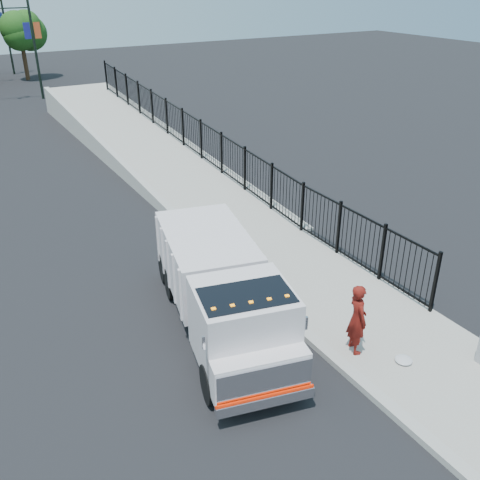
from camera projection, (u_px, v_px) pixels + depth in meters
ground at (282, 316)px, 14.72m from camera, size 120.00×120.00×0.00m
sidewalk at (386, 331)px, 14.02m from camera, size 3.55×12.00×0.12m
curb at (328, 354)px, 13.14m from camera, size 0.30×12.00×0.16m
ramp at (144, 153)px, 28.04m from camera, size 3.95×24.06×3.19m
iron_fence at (201, 152)px, 25.19m from camera, size 0.10×28.00×1.80m
truck at (222, 289)px, 13.51m from camera, size 3.62×7.14×2.34m
worker at (357, 319)px, 12.82m from camera, size 0.60×0.76×1.84m
debris at (404, 360)px, 12.79m from camera, size 0.42×0.42×0.11m
light_pole_1 at (29, 37)px, 38.07m from camera, size 3.78×0.22×8.00m
light_pole_3 at (2, 24)px, 47.82m from camera, size 3.78×0.22×8.00m
tree_1 at (20, 32)px, 45.54m from camera, size 2.77×2.77×5.38m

